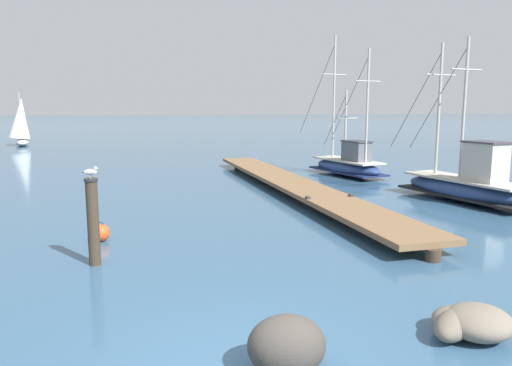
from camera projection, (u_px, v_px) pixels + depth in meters
name	position (u px, v px, depth m)	size (l,w,h in m)	color
floating_dock	(291.00, 183.00, 20.26)	(2.33, 19.54, 0.53)	brown
fishing_boat_0	(348.00, 164.00, 24.92)	(2.64, 7.04, 7.16)	navy
fishing_boat_1	(468.00, 184.00, 18.10)	(2.69, 6.97, 6.03)	navy
mooring_piling	(93.00, 220.00, 10.80)	(0.30, 0.30, 1.97)	#3D3023
perched_seagull	(90.00, 172.00, 10.63)	(0.38, 0.20, 0.26)	gold
shore_rock_near_right	(468.00, 322.00, 7.50)	(1.55, 1.31, 0.51)	#756B5B
shore_rock_mid_cluster	(285.00, 347.00, 6.43)	(1.08, 0.98, 0.79)	#3F3A35
mooring_buoy	(101.00, 233.00, 12.83)	(0.46, 0.46, 0.53)	#E04C1E
distant_sailboat	(21.00, 122.00, 43.73)	(2.41, 3.69, 4.81)	silver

